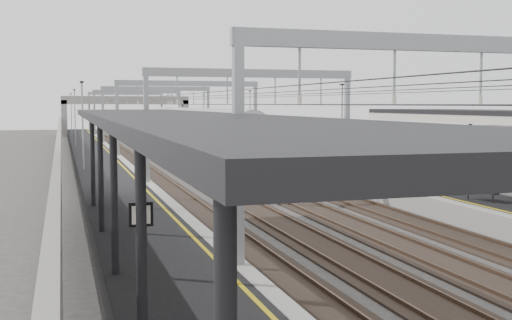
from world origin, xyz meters
TOP-DOWN VIEW (x-y plane):
  - ground at (0.00, 0.00)m, footprint 260.00×260.00m
  - platform_left at (-8.00, 45.00)m, footprint 4.00×120.00m
  - platform_right at (8.00, 45.00)m, footprint 4.00×120.00m
  - tracks at (0.00, 45.00)m, footprint 11.40×140.00m
  - overhead_line at (0.00, 51.62)m, footprint 13.00×140.00m
  - canopy_left at (-8.02, 2.99)m, footprint 4.40×30.00m
  - overbridge at (0.00, 100.00)m, footprint 22.00×2.20m
  - wall_left at (-11.20, 45.00)m, footprint 0.30×120.00m
  - wall_right at (11.20, 45.00)m, footprint 0.30×120.00m
  - train at (1.50, 46.23)m, footprint 2.59×47.21m
  - bench at (7.72, 10.21)m, footprint 0.96×1.76m
  - signal_green at (-5.20, 67.25)m, footprint 0.32×0.32m
  - signal_red_near at (3.20, 62.25)m, footprint 0.32×0.32m
  - signal_red_far at (5.40, 68.46)m, footprint 0.32×0.32m

SIDE VIEW (x-z plane):
  - ground at x=0.00m, z-range 0.00..0.00m
  - tracks at x=0.00m, z-range -0.05..0.15m
  - platform_left at x=-8.00m, z-range 0.00..1.00m
  - platform_right at x=8.00m, z-range 0.00..1.00m
  - bench at x=7.72m, z-range 1.09..1.97m
  - wall_left at x=-11.20m, z-range 0.00..3.20m
  - wall_right at x=11.20m, z-range 0.00..3.20m
  - train at x=1.50m, z-range -0.03..4.07m
  - signal_green at x=-5.20m, z-range 0.68..4.15m
  - signal_red_near at x=3.20m, z-range 0.68..4.15m
  - signal_red_far at x=5.40m, z-range 0.68..4.15m
  - canopy_left at x=-8.02m, z-range 2.97..7.21m
  - overbridge at x=0.00m, z-range 1.86..8.76m
  - overhead_line at x=0.00m, z-range 2.84..9.44m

